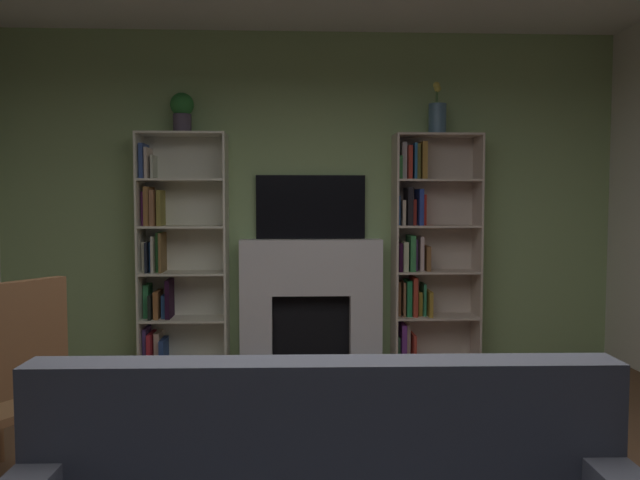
% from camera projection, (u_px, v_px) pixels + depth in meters
% --- Properties ---
extents(wall_back_accent, '(5.50, 0.06, 2.88)m').
position_uv_depth(wall_back_accent, '(310.00, 197.00, 5.58)').
color(wall_back_accent, '#96B777').
rests_on(wall_back_accent, ground_plane).
extents(fireplace, '(1.33, 0.52, 1.07)m').
position_uv_depth(fireplace, '(311.00, 297.00, 5.49)').
color(fireplace, white).
rests_on(fireplace, ground_plane).
extents(tv, '(0.95, 0.06, 0.56)m').
position_uv_depth(tv, '(311.00, 207.00, 5.52)').
color(tv, black).
rests_on(tv, fireplace).
extents(bookshelf_left, '(0.74, 0.33, 1.98)m').
position_uv_depth(bookshelf_left, '(174.00, 254.00, 5.40)').
color(bookshelf_left, silver).
rests_on(bookshelf_left, ground_plane).
extents(bookshelf_right, '(0.74, 0.31, 1.98)m').
position_uv_depth(bookshelf_right, '(424.00, 248.00, 5.51)').
color(bookshelf_right, beige).
rests_on(bookshelf_right, ground_plane).
extents(potted_plant, '(0.20, 0.20, 0.34)m').
position_uv_depth(potted_plant, '(182.00, 111.00, 5.30)').
color(potted_plant, '#53475B').
rests_on(potted_plant, bookshelf_left).
extents(vase_with_flowers, '(0.15, 0.15, 0.45)m').
position_uv_depth(vase_with_flowers, '(437.00, 117.00, 5.41)').
color(vase_with_flowers, slate).
rests_on(vase_with_flowers, bookshelf_right).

